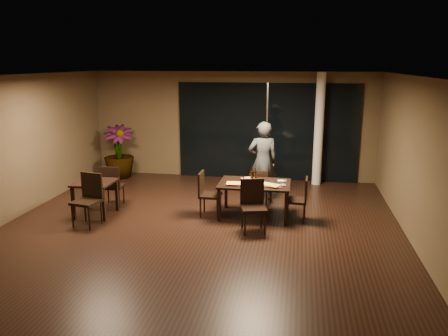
% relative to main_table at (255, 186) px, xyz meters
% --- Properties ---
extents(ground, '(8.00, 8.00, 0.00)m').
position_rel_main_table_xyz_m(ground, '(-1.00, -0.80, -0.68)').
color(ground, black).
rests_on(ground, ground).
extents(wall_back, '(8.00, 0.10, 3.00)m').
position_rel_main_table_xyz_m(wall_back, '(-1.00, 3.25, 0.82)').
color(wall_back, '#4D3F29').
rests_on(wall_back, ground).
extents(wall_front, '(8.00, 0.10, 3.00)m').
position_rel_main_table_xyz_m(wall_front, '(-1.00, -4.85, 0.82)').
color(wall_front, '#4D3F29').
rests_on(wall_front, ground).
extents(wall_left, '(0.10, 8.00, 3.00)m').
position_rel_main_table_xyz_m(wall_left, '(-5.05, -0.80, 0.82)').
color(wall_left, '#4D3F29').
rests_on(wall_left, ground).
extents(wall_right, '(0.10, 8.00, 3.00)m').
position_rel_main_table_xyz_m(wall_right, '(3.05, -0.80, 0.82)').
color(wall_right, '#4D3F29').
rests_on(wall_right, ground).
extents(ceiling, '(8.00, 8.00, 0.04)m').
position_rel_main_table_xyz_m(ceiling, '(-1.00, -0.80, 2.34)').
color(ceiling, silver).
rests_on(ceiling, wall_back).
extents(window_panel, '(5.00, 0.06, 2.70)m').
position_rel_main_table_xyz_m(window_panel, '(0.00, 3.16, 0.67)').
color(window_panel, black).
rests_on(window_panel, ground).
extents(column, '(0.24, 0.24, 3.00)m').
position_rel_main_table_xyz_m(column, '(1.40, 2.85, 0.82)').
color(column, silver).
rests_on(column, ground).
extents(main_table, '(1.50, 1.00, 0.75)m').
position_rel_main_table_xyz_m(main_table, '(0.00, 0.00, 0.00)').
color(main_table, black).
rests_on(main_table, ground).
extents(side_table, '(0.80, 0.80, 0.75)m').
position_rel_main_table_xyz_m(side_table, '(-3.40, -0.50, -0.05)').
color(side_table, black).
rests_on(side_table, ground).
extents(chair_main_far, '(0.49, 0.49, 0.87)m').
position_rel_main_table_xyz_m(chair_main_far, '(0.07, 0.75, -0.19)').
color(chair_main_far, black).
rests_on(chair_main_far, ground).
extents(chair_main_near, '(0.58, 0.58, 1.02)m').
position_rel_main_table_xyz_m(chair_main_near, '(0.05, -0.79, -0.11)').
color(chair_main_near, black).
rests_on(chair_main_near, ground).
extents(chair_main_left, '(0.45, 0.45, 0.97)m').
position_rel_main_table_xyz_m(chair_main_left, '(-1.02, -0.12, -0.13)').
color(chair_main_left, black).
rests_on(chair_main_left, ground).
extents(chair_main_right, '(0.45, 0.45, 0.93)m').
position_rel_main_table_xyz_m(chair_main_right, '(0.97, -0.12, -0.15)').
color(chair_main_right, black).
rests_on(chair_main_right, ground).
extents(chair_side_far, '(0.50, 0.50, 0.97)m').
position_rel_main_table_xyz_m(chair_side_far, '(-3.28, 0.07, -0.13)').
color(chair_side_far, black).
rests_on(chair_side_far, ground).
extents(chair_side_near, '(0.57, 0.57, 1.06)m').
position_rel_main_table_xyz_m(chair_side_near, '(-3.27, -1.04, -0.08)').
color(chair_side_near, black).
rests_on(chair_side_near, ground).
extents(diner, '(0.73, 0.56, 1.91)m').
position_rel_main_table_xyz_m(diner, '(0.07, 1.17, 0.28)').
color(diner, '#2B2D30').
rests_on(diner, ground).
extents(potted_plant, '(1.10, 1.10, 1.50)m').
position_rel_main_table_xyz_m(potted_plant, '(-4.17, 2.59, 0.08)').
color(potted_plant, '#24511B').
rests_on(potted_plant, ground).
extents(pizza_board_left, '(0.58, 0.37, 0.01)m').
position_rel_main_table_xyz_m(pizza_board_left, '(-0.30, -0.20, 0.08)').
color(pizza_board_left, '#4A2E18').
rests_on(pizza_board_left, main_table).
extents(pizza_board_right, '(0.58, 0.31, 0.01)m').
position_rel_main_table_xyz_m(pizza_board_right, '(0.30, -0.18, 0.08)').
color(pizza_board_right, '#422615').
rests_on(pizza_board_right, main_table).
extents(oblong_pizza_left, '(0.54, 0.30, 0.02)m').
position_rel_main_table_xyz_m(oblong_pizza_left, '(-0.30, -0.20, 0.10)').
color(oblong_pizza_left, maroon).
rests_on(oblong_pizza_left, pizza_board_left).
extents(oblong_pizza_right, '(0.52, 0.40, 0.02)m').
position_rel_main_table_xyz_m(oblong_pizza_right, '(0.30, -0.18, 0.10)').
color(oblong_pizza_right, maroon).
rests_on(oblong_pizza_right, pizza_board_right).
extents(round_pizza, '(0.30, 0.30, 0.01)m').
position_rel_main_table_xyz_m(round_pizza, '(-0.15, 0.26, 0.08)').
color(round_pizza, '#C44515').
rests_on(round_pizza, main_table).
extents(bottle_a, '(0.07, 0.07, 0.32)m').
position_rel_main_table_xyz_m(bottle_a, '(-0.07, 0.07, 0.23)').
color(bottle_a, black).
rests_on(bottle_a, main_table).
extents(bottle_b, '(0.06, 0.06, 0.27)m').
position_rel_main_table_xyz_m(bottle_b, '(0.01, 0.02, 0.21)').
color(bottle_b, black).
rests_on(bottle_b, main_table).
extents(bottle_c, '(0.06, 0.06, 0.29)m').
position_rel_main_table_xyz_m(bottle_c, '(-0.00, 0.12, 0.22)').
color(bottle_c, black).
rests_on(bottle_c, main_table).
extents(tumbler_left, '(0.07, 0.07, 0.09)m').
position_rel_main_table_xyz_m(tumbler_left, '(-0.27, 0.10, 0.12)').
color(tumbler_left, white).
rests_on(tumbler_left, main_table).
extents(tumbler_right, '(0.07, 0.07, 0.08)m').
position_rel_main_table_xyz_m(tumbler_right, '(0.24, 0.16, 0.12)').
color(tumbler_right, white).
rests_on(tumbler_right, main_table).
extents(napkin_near, '(0.20, 0.16, 0.01)m').
position_rel_main_table_xyz_m(napkin_near, '(0.55, -0.10, 0.08)').
color(napkin_near, silver).
rests_on(napkin_near, main_table).
extents(napkin_far, '(0.19, 0.12, 0.01)m').
position_rel_main_table_xyz_m(napkin_far, '(0.57, 0.24, 0.08)').
color(napkin_far, white).
rests_on(napkin_far, main_table).
extents(wine_glass_a, '(0.08, 0.08, 0.18)m').
position_rel_main_table_xyz_m(wine_glass_a, '(-3.48, -0.43, 0.17)').
color(wine_glass_a, white).
rests_on(wine_glass_a, side_table).
extents(wine_glass_b, '(0.07, 0.07, 0.16)m').
position_rel_main_table_xyz_m(wine_glass_b, '(-3.24, -0.57, 0.15)').
color(wine_glass_b, white).
rests_on(wine_glass_b, side_table).
extents(side_napkin, '(0.19, 0.12, 0.01)m').
position_rel_main_table_xyz_m(side_napkin, '(-3.31, -0.72, 0.08)').
color(side_napkin, white).
rests_on(side_napkin, side_table).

